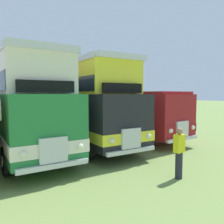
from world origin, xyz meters
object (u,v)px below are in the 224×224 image
object	(u,v)px
bus_seventh_in_row	(20,104)
bus_eighth_in_row	(80,103)
bus_ninth_in_row	(122,111)
marshal_person	(179,153)

from	to	relation	value
bus_seventh_in_row	bus_eighth_in_row	distance (m)	3.26
bus_ninth_in_row	bus_eighth_in_row	bearing A→B (deg)	-175.70
bus_eighth_in_row	marshal_person	size ratio (longest dim) A/B	5.81
bus_seventh_in_row	bus_eighth_in_row	size ratio (longest dim) A/B	1.06
bus_seventh_in_row	marshal_person	size ratio (longest dim) A/B	6.15
bus_seventh_in_row	bus_eighth_in_row	xyz separation A→B (m)	(3.25, -0.22, -0.00)
marshal_person	bus_seventh_in_row	bearing A→B (deg)	115.24
bus_ninth_in_row	marshal_person	distance (m)	7.95
bus_seventh_in_row	bus_ninth_in_row	distance (m)	6.52
marshal_person	bus_eighth_in_row	bearing A→B (deg)	91.39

